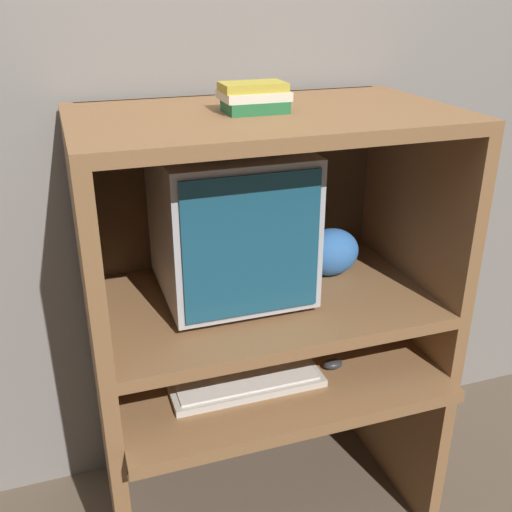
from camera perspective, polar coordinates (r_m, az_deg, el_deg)
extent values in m
cube|color=gray|center=(1.92, -2.75, 14.39)|extent=(6.00, 0.06, 2.60)
cube|color=brown|center=(1.98, -13.36, -18.73)|extent=(0.04, 0.60, 0.60)
cube|color=brown|center=(2.22, 12.93, -13.24)|extent=(0.04, 0.60, 0.60)
cube|color=brown|center=(1.74, 2.64, -12.46)|extent=(0.93, 0.40, 0.04)
cube|color=brown|center=(1.73, -14.64, -8.90)|extent=(0.04, 0.60, 0.20)
cube|color=brown|center=(2.00, 13.98, -4.05)|extent=(0.04, 0.60, 0.20)
cube|color=brown|center=(1.77, 0.81, -4.24)|extent=(0.93, 0.60, 0.04)
cube|color=brown|center=(1.57, -16.02, 2.41)|extent=(0.04, 0.60, 0.53)
cube|color=brown|center=(1.86, 15.11, 5.95)|extent=(0.04, 0.60, 0.53)
cube|color=brown|center=(1.58, 0.93, 13.00)|extent=(0.93, 0.60, 0.04)
cube|color=#48321E|center=(1.91, -2.01, 7.23)|extent=(0.93, 0.01, 0.53)
cylinder|color=#B2B2B7|center=(1.78, -2.44, -3.09)|extent=(0.22, 0.22, 0.02)
cube|color=#B2B2B7|center=(1.69, -2.57, 3.48)|extent=(0.40, 0.41, 0.41)
cube|color=navy|center=(1.50, -0.36, 0.85)|extent=(0.36, 0.01, 0.38)
cube|color=beige|center=(1.71, -0.85, -12.13)|extent=(0.43, 0.14, 0.02)
cube|color=silver|center=(1.70, -0.85, -11.78)|extent=(0.40, 0.11, 0.01)
ellipsoid|color=#28282B|center=(1.80, 7.32, -10.17)|extent=(0.06, 0.04, 0.03)
ellipsoid|color=#336BB7|center=(1.87, 7.10, 0.38)|extent=(0.18, 0.14, 0.15)
cube|color=#236638|center=(1.56, -0.10, 14.07)|extent=(0.15, 0.11, 0.03)
cube|color=beige|center=(1.57, -0.22, 15.07)|extent=(0.17, 0.12, 0.02)
cube|color=gold|center=(1.56, -0.30, 15.82)|extent=(0.16, 0.10, 0.02)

